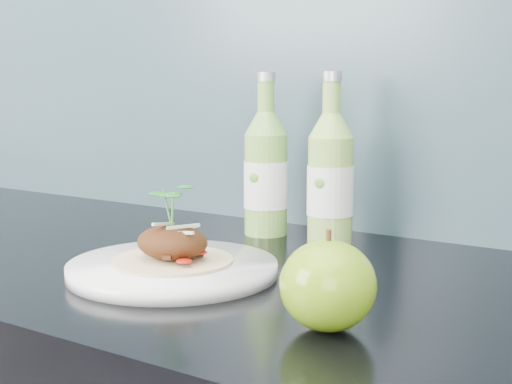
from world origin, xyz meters
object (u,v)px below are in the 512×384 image
dinner_plate (173,269)px  green_apple (328,285)px  cider_bottle_right (330,179)px  cider_bottle_left (266,174)px

dinner_plate → green_apple: bearing=-15.6°
dinner_plate → cider_bottle_right: cider_bottle_right is taller
green_apple → cider_bottle_left: cider_bottle_left is taller
cider_bottle_left → cider_bottle_right: size_ratio=1.00×
dinner_plate → green_apple: 0.26m
dinner_plate → cider_bottle_left: bearing=97.9°
cider_bottle_left → green_apple: bearing=-56.0°
green_apple → cider_bottle_left: 0.44m
dinner_plate → green_apple: (0.25, -0.07, 0.03)m
green_apple → cider_bottle_right: size_ratio=0.47×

